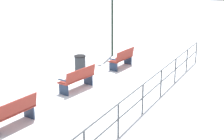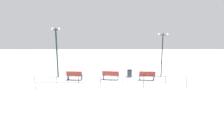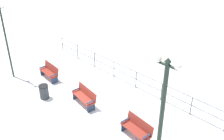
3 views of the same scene
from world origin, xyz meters
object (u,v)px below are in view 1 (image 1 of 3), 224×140
(bench_third, at_px, (13,112))
(bench_second, at_px, (78,78))
(trash_bin, at_px, (80,64))
(bench_nearest, at_px, (122,58))
(lamppost_near, at_px, (112,0))

(bench_third, bearing_deg, bench_second, -83.33)
(bench_second, xyz_separation_m, trash_bin, (1.17, -1.96, -0.08))
(bench_third, bearing_deg, bench_nearest, -85.25)
(bench_nearest, relative_size, trash_bin, 2.01)
(bench_second, height_order, lamppost_near, lamppost_near)
(bench_third, distance_m, lamppost_near, 9.17)
(bench_second, bearing_deg, trash_bin, -50.82)
(bench_nearest, height_order, trash_bin, bench_nearest)
(bench_nearest, distance_m, lamppost_near, 3.40)
(bench_nearest, distance_m, trash_bin, 2.06)
(bench_third, relative_size, lamppost_near, 0.35)
(bench_second, relative_size, lamppost_near, 0.37)
(bench_nearest, bearing_deg, bench_third, 93.13)
(bench_nearest, relative_size, bench_third, 0.99)
(bench_nearest, bearing_deg, lamppost_near, -45.58)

